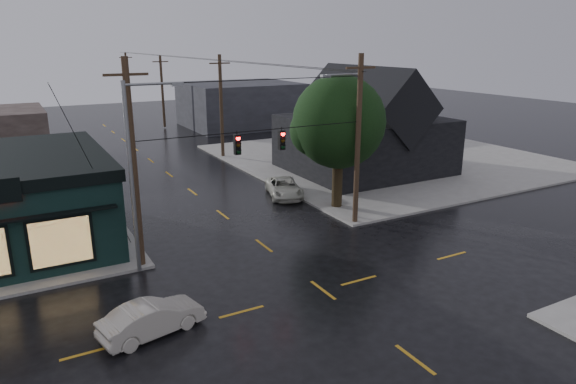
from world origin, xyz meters
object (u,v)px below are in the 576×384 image
suv_silver (284,188)px  utility_pole_nw (143,266)px  utility_pole_ne (355,223)px  sedan_cream (152,318)px  corner_tree (339,122)px

suv_silver → utility_pole_nw: bearing=-131.6°
utility_pole_ne → sedan_cream: utility_pole_ne is taller
utility_pole_ne → sedan_cream: bearing=-155.8°
corner_tree → suv_silver: (-1.81, 4.07, -5.13)m
corner_tree → sedan_cream: (-14.89, -9.47, -5.12)m
utility_pole_ne → utility_pole_nw: bearing=180.0°
sedan_cream → suv_silver: bearing=-56.8°
utility_pole_ne → suv_silver: utility_pole_ne is taller
suv_silver → utility_pole_ne: bearing=-64.3°
utility_pole_ne → suv_silver: (-1.06, 7.18, 0.65)m
utility_pole_nw → suv_silver: 13.95m
utility_pole_nw → sedan_cream: size_ratio=2.54×
utility_pole_ne → sedan_cream: (-14.14, -6.36, 0.66)m
sedan_cream → utility_pole_ne: bearing=-78.6°
utility_pole_nw → suv_silver: utility_pole_nw is taller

